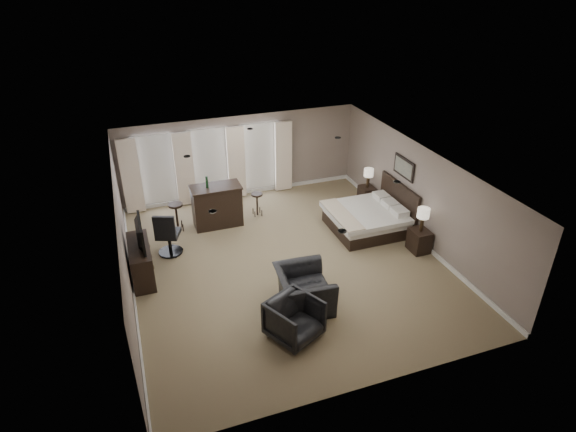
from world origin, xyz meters
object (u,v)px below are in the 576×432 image
object	(u,v)px
lamp_far	(368,178)
desk_chair	(168,233)
bar_stool_right	(257,204)
nightstand_near	(419,241)
armchair_far	(294,318)
bed	(364,210)
dresser	(141,261)
nightstand_far	(367,195)
tv	(138,243)
armchair_near	(304,284)
bar_counter	(217,206)
bar_stool_left	(177,217)
lamp_near	(422,220)

from	to	relation	value
lamp_far	desk_chair	bearing A→B (deg)	-172.39
bar_stool_right	desk_chair	world-z (taller)	desk_chair
nightstand_near	armchair_far	bearing A→B (deg)	-155.12
bed	dresser	size ratio (longest dim) A/B	1.33
nightstand_far	tv	bearing A→B (deg)	-166.38
nightstand_near	lamp_far	size ratio (longest dim) A/B	0.99
nightstand_far	armchair_near	distance (m)	5.41
lamp_far	bar_counter	world-z (taller)	bar_counter
bed	tv	bearing A→B (deg)	-177.85
armchair_far	bar_stool_right	size ratio (longest dim) A/B	1.36
armchair_near	nightstand_far	bearing A→B (deg)	-37.64
nightstand_near	dresser	bearing A→B (deg)	169.97
bar_stool_left	desk_chair	world-z (taller)	desk_chair
lamp_far	bar_stool_left	xyz separation A→B (m)	(-5.79, 0.31, -0.45)
nightstand_near	bar_stool_right	xyz separation A→B (m)	(-3.43, 3.31, 0.06)
lamp_far	dresser	world-z (taller)	lamp_far
bar_stool_right	bar_stool_left	bearing A→B (deg)	-177.52
lamp_far	armchair_near	bearing A→B (deg)	-132.61
nightstand_near	lamp_near	distance (m)	0.62
lamp_near	bar_counter	bearing A→B (deg)	146.02
bar_counter	bar_stool_left	world-z (taller)	bar_counter
armchair_near	nightstand_near	bearing A→B (deg)	-68.67
armchair_far	bar_counter	distance (m)	5.11
bar_counter	bar_stool_left	xyz separation A→B (m)	(-1.14, 0.07, -0.20)
lamp_near	dresser	world-z (taller)	lamp_near
nightstand_near	tv	size ratio (longest dim) A/B	0.54
lamp_far	bar_stool_left	distance (m)	5.82
lamp_far	tv	bearing A→B (deg)	-166.38
nightstand_near	lamp_far	xyz separation A→B (m)	(0.00, 2.90, 0.56)
dresser	bar_stool_left	size ratio (longest dim) A/B	1.84
lamp_near	bar_stool_left	bearing A→B (deg)	151.00
bar_stool_left	armchair_near	bearing A→B (deg)	-63.47
armchair_near	bar_counter	bearing A→B (deg)	18.38
desk_chair	tv	bearing A→B (deg)	69.55
lamp_near	dresser	distance (m)	7.04
bar_counter	bar_stool_left	size ratio (longest dim) A/B	1.69
bar_stool_left	bar_counter	bearing A→B (deg)	-3.62
nightstand_far	armchair_far	bearing A→B (deg)	-130.90
armchair_near	desk_chair	bearing A→B (deg)	43.39
bed	desk_chair	xyz separation A→B (m)	(-5.26, 0.63, -0.03)
armchair_near	bar_counter	xyz separation A→B (m)	(-1.00, 4.21, 0.04)
desk_chair	bar_stool_right	bearing A→B (deg)	-134.15
nightstand_near	armchair_far	distance (m)	4.63
bed	nightstand_near	world-z (taller)	bed
nightstand_near	bed	bearing A→B (deg)	121.54
dresser	armchair_far	bearing A→B (deg)	-49.36
nightstand_near	lamp_near	bearing A→B (deg)	0.00
bed	dresser	distance (m)	6.04
armchair_near	armchair_far	world-z (taller)	armchair_near
bar_counter	bar_stool_right	distance (m)	1.27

